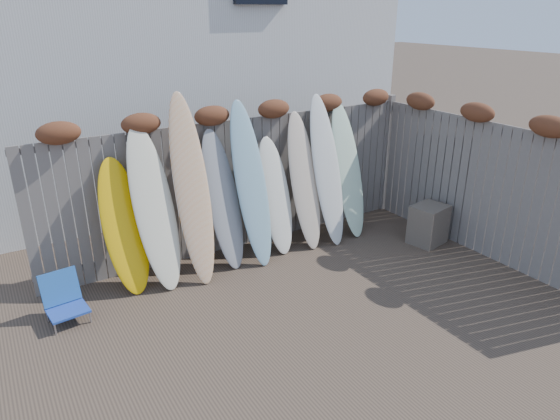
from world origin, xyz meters
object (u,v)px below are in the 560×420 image
lattice_panel (445,182)px  surfboard_0 (124,227)px  beach_chair (64,299)px  wooden_crate (428,224)px

lattice_panel → surfboard_0: bearing=178.2°
beach_chair → wooden_crate: (5.31, -0.76, 0.04)m
beach_chair → surfboard_0: surfboard_0 is taller
wooden_crate → surfboard_0: surfboard_0 is taller
wooden_crate → lattice_panel: size_ratio=0.36×
surfboard_0 → lattice_panel: bearing=-13.5°
wooden_crate → surfboard_0: 4.60m
wooden_crate → lattice_panel: (0.53, 0.23, 0.55)m
beach_chair → wooden_crate: 5.37m
surfboard_0 → wooden_crate: bearing=-17.5°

